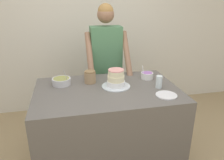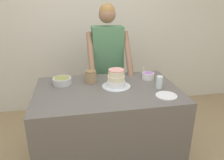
% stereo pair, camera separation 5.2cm
% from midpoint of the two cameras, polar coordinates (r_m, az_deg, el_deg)
% --- Properties ---
extents(wall_back, '(10.00, 0.05, 2.60)m').
position_cam_midpoint_polar(wall_back, '(3.65, -4.95, 12.38)').
color(wall_back, silver).
rests_on(wall_back, ground_plane).
extents(counter, '(1.49, 0.96, 0.94)m').
position_cam_midpoint_polar(counter, '(2.50, -0.57, -12.33)').
color(counter, '#5B5651').
rests_on(counter, ground_plane).
extents(person_baker, '(0.54, 0.49, 1.77)m').
position_cam_midpoint_polar(person_baker, '(2.90, -0.63, 5.66)').
color(person_baker, '#2D2D38').
rests_on(person_baker, ground_plane).
extents(cake, '(0.30, 0.30, 0.19)m').
position_cam_midpoint_polar(cake, '(2.30, 1.76, 0.18)').
color(cake, silver).
rests_on(cake, counter).
extents(frosting_bowl_purple, '(0.14, 0.14, 0.16)m').
position_cam_midpoint_polar(frosting_bowl_purple, '(2.57, 9.94, 1.13)').
color(frosting_bowl_purple, white).
rests_on(frosting_bowl_purple, counter).
extents(frosting_bowl_olive, '(0.20, 0.20, 0.19)m').
position_cam_midpoint_polar(frosting_bowl_olive, '(2.44, -12.30, -0.18)').
color(frosting_bowl_olive, silver).
rests_on(frosting_bowl_olive, counter).
extents(drinking_glass, '(0.07, 0.07, 0.13)m').
position_cam_midpoint_polar(drinking_glass, '(2.33, 12.91, -0.59)').
color(drinking_glass, silver).
rests_on(drinking_glass, counter).
extents(ceramic_plate, '(0.21, 0.21, 0.01)m').
position_cam_midpoint_polar(ceramic_plate, '(2.18, 14.67, -4.02)').
color(ceramic_plate, silver).
rests_on(ceramic_plate, counter).
extents(stoneware_jar, '(0.13, 0.13, 0.14)m').
position_cam_midpoint_polar(stoneware_jar, '(2.43, -5.01, 0.85)').
color(stoneware_jar, '#9E7F5B').
rests_on(stoneware_jar, counter).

